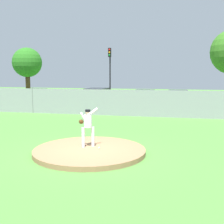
{
  "coord_description": "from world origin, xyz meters",
  "views": [
    {
      "loc": [
        3.3,
        -10.52,
        3.14
      ],
      "look_at": [
        0.25,
        2.88,
        1.27
      ],
      "focal_mm": 46.04,
      "sensor_mm": 36.0,
      "label": 1
    }
  ],
  "objects_px": {
    "baseball": "(99,148)",
    "parked_car_white": "(97,98)",
    "parked_car_champagne": "(143,100)",
    "parked_car_teal": "(33,98)",
    "pitcher_youth": "(88,124)",
    "traffic_cone_orange": "(78,103)",
    "parked_car_charcoal": "(209,102)",
    "traffic_light_near": "(110,66)",
    "parked_car_slate": "(178,101)"
  },
  "relations": [
    {
      "from": "baseball",
      "to": "parked_car_white",
      "type": "distance_m",
      "value": 15.03
    },
    {
      "from": "parked_car_champagne",
      "to": "parked_car_teal",
      "type": "distance_m",
      "value": 10.37
    },
    {
      "from": "pitcher_youth",
      "to": "parked_car_white",
      "type": "height_order",
      "value": "pitcher_youth"
    },
    {
      "from": "parked_car_teal",
      "to": "traffic_cone_orange",
      "type": "bearing_deg",
      "value": 18.18
    },
    {
      "from": "parked_car_charcoal",
      "to": "traffic_cone_orange",
      "type": "bearing_deg",
      "value": 175.77
    },
    {
      "from": "parked_car_charcoal",
      "to": "traffic_cone_orange",
      "type": "height_order",
      "value": "parked_car_charcoal"
    },
    {
      "from": "pitcher_youth",
      "to": "parked_car_white",
      "type": "relative_size",
      "value": 0.34
    },
    {
      "from": "pitcher_youth",
      "to": "parked_car_teal",
      "type": "xyz_separation_m",
      "value": [
        -9.8,
        13.9,
        -0.33
      ]
    },
    {
      "from": "pitcher_youth",
      "to": "parked_car_charcoal",
      "type": "xyz_separation_m",
      "value": [
        6.1,
        14.3,
        -0.38
      ]
    },
    {
      "from": "parked_car_charcoal",
      "to": "traffic_light_near",
      "type": "distance_m",
      "value": 10.62
    },
    {
      "from": "traffic_light_near",
      "to": "parked_car_charcoal",
      "type": "bearing_deg",
      "value": -21.76
    },
    {
      "from": "pitcher_youth",
      "to": "parked_car_slate",
      "type": "relative_size",
      "value": 0.35
    },
    {
      "from": "parked_car_slate",
      "to": "traffic_cone_orange",
      "type": "distance_m",
      "value": 9.44
    },
    {
      "from": "parked_car_charcoal",
      "to": "parked_car_teal",
      "type": "bearing_deg",
      "value": -178.53
    },
    {
      "from": "parked_car_champagne",
      "to": "parked_car_white",
      "type": "distance_m",
      "value": 4.24
    },
    {
      "from": "parked_car_white",
      "to": "pitcher_youth",
      "type": "bearing_deg",
      "value": -75.52
    },
    {
      "from": "baseball",
      "to": "parked_car_charcoal",
      "type": "distance_m",
      "value": 15.55
    },
    {
      "from": "traffic_cone_orange",
      "to": "baseball",
      "type": "bearing_deg",
      "value": -67.46
    },
    {
      "from": "parked_car_champagne",
      "to": "traffic_light_near",
      "type": "distance_m",
      "value": 6.27
    },
    {
      "from": "parked_car_teal",
      "to": "pitcher_youth",
      "type": "bearing_deg",
      "value": -54.81
    },
    {
      "from": "pitcher_youth",
      "to": "parked_car_champagne",
      "type": "bearing_deg",
      "value": 87.72
    },
    {
      "from": "parked_car_champagne",
      "to": "traffic_cone_orange",
      "type": "height_order",
      "value": "parked_car_champagne"
    },
    {
      "from": "parked_car_champagne",
      "to": "traffic_cone_orange",
      "type": "bearing_deg",
      "value": 171.38
    },
    {
      "from": "parked_car_champagne",
      "to": "parked_car_charcoal",
      "type": "bearing_deg",
      "value": 0.92
    },
    {
      "from": "baseball",
      "to": "traffic_light_near",
      "type": "relative_size",
      "value": 0.01
    },
    {
      "from": "parked_car_charcoal",
      "to": "parked_car_champagne",
      "type": "bearing_deg",
      "value": -179.08
    },
    {
      "from": "parked_car_charcoal",
      "to": "parked_car_white",
      "type": "xyz_separation_m",
      "value": [
        -9.77,
        -0.09,
        0.09
      ]
    },
    {
      "from": "traffic_cone_orange",
      "to": "traffic_light_near",
      "type": "height_order",
      "value": "traffic_light_near"
    },
    {
      "from": "parked_car_champagne",
      "to": "parked_car_charcoal",
      "type": "xyz_separation_m",
      "value": [
        5.53,
        0.09,
        -0.04
      ]
    },
    {
      "from": "pitcher_youth",
      "to": "parked_car_slate",
      "type": "height_order",
      "value": "pitcher_youth"
    },
    {
      "from": "parked_car_champagne",
      "to": "parked_car_white",
      "type": "relative_size",
      "value": 0.91
    },
    {
      "from": "parked_car_slate",
      "to": "parked_car_white",
      "type": "bearing_deg",
      "value": -178.71
    },
    {
      "from": "parked_car_slate",
      "to": "traffic_light_near",
      "type": "height_order",
      "value": "traffic_light_near"
    },
    {
      "from": "parked_car_charcoal",
      "to": "baseball",
      "type": "bearing_deg",
      "value": -111.02
    },
    {
      "from": "parked_car_white",
      "to": "parked_car_teal",
      "type": "height_order",
      "value": "parked_car_white"
    },
    {
      "from": "parked_car_white",
      "to": "baseball",
      "type": "bearing_deg",
      "value": -73.77
    },
    {
      "from": "parked_car_slate",
      "to": "parked_car_champagne",
      "type": "bearing_deg",
      "value": -176.87
    },
    {
      "from": "pitcher_youth",
      "to": "parked_car_teal",
      "type": "distance_m",
      "value": 17.01
    },
    {
      "from": "parked_car_champagne",
      "to": "parked_car_teal",
      "type": "xyz_separation_m",
      "value": [
        -10.36,
        -0.32,
        0.01
      ]
    },
    {
      "from": "parked_car_champagne",
      "to": "parked_car_slate",
      "type": "relative_size",
      "value": 0.93
    },
    {
      "from": "parked_car_charcoal",
      "to": "parked_car_white",
      "type": "height_order",
      "value": "parked_car_white"
    },
    {
      "from": "parked_car_champagne",
      "to": "parked_car_charcoal",
      "type": "distance_m",
      "value": 5.53
    },
    {
      "from": "parked_car_white",
      "to": "parked_car_slate",
      "type": "distance_m",
      "value": 7.21
    },
    {
      "from": "parked_car_white",
      "to": "parked_car_slate",
      "type": "height_order",
      "value": "parked_car_white"
    },
    {
      "from": "baseball",
      "to": "parked_car_charcoal",
      "type": "relative_size",
      "value": 0.02
    },
    {
      "from": "parked_car_teal",
      "to": "parked_car_slate",
      "type": "distance_m",
      "value": 13.34
    },
    {
      "from": "traffic_light_near",
      "to": "pitcher_youth",
      "type": "bearing_deg",
      "value": -79.51
    },
    {
      "from": "baseball",
      "to": "parked_car_champagne",
      "type": "height_order",
      "value": "parked_car_champagne"
    },
    {
      "from": "baseball",
      "to": "parked_car_white",
      "type": "bearing_deg",
      "value": 106.23
    },
    {
      "from": "parked_car_champagne",
      "to": "parked_car_slate",
      "type": "bearing_deg",
      "value": 3.13
    }
  ]
}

